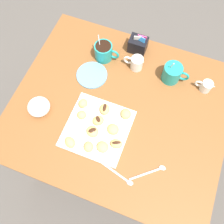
% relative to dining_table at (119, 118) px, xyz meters
% --- Properties ---
extents(ground_plane, '(8.00, 8.00, 0.00)m').
position_rel_dining_table_xyz_m(ground_plane, '(0.00, 0.00, -0.58)').
color(ground_plane, '#514C47').
extents(dining_table, '(1.00, 0.86, 0.70)m').
position_rel_dining_table_xyz_m(dining_table, '(0.00, 0.00, 0.00)').
color(dining_table, brown).
rests_on(dining_table, ground_plane).
extents(pastry_plate_square, '(0.28, 0.28, 0.02)m').
position_rel_dining_table_xyz_m(pastry_plate_square, '(-0.06, -0.13, 0.13)').
color(pastry_plate_square, silver).
rests_on(pastry_plate_square, dining_table).
extents(coffee_mug_teal_left, '(0.13, 0.09, 0.13)m').
position_rel_dining_table_xyz_m(coffee_mug_teal_left, '(-0.17, 0.24, 0.17)').
color(coffee_mug_teal_left, teal).
rests_on(coffee_mug_teal_left, dining_table).
extents(coffee_mug_teal_right, '(0.13, 0.09, 0.14)m').
position_rel_dining_table_xyz_m(coffee_mug_teal_right, '(0.18, 0.24, 0.17)').
color(coffee_mug_teal_right, teal).
rests_on(coffee_mug_teal_right, dining_table).
extents(cream_pitcher_white, '(0.10, 0.06, 0.07)m').
position_rel_dining_table_xyz_m(cream_pitcher_white, '(-0.01, 0.24, 0.16)').
color(cream_pitcher_white, silver).
rests_on(cream_pitcher_white, dining_table).
extents(sugar_caddy, '(0.09, 0.07, 0.11)m').
position_rel_dining_table_xyz_m(sugar_caddy, '(-0.03, 0.35, 0.16)').
color(sugar_caddy, black).
rests_on(sugar_caddy, dining_table).
extents(ice_cream_bowl, '(0.10, 0.10, 0.08)m').
position_rel_dining_table_xyz_m(ice_cream_bowl, '(-0.34, -0.14, 0.15)').
color(ice_cream_bowl, silver).
rests_on(ice_cream_bowl, dining_table).
extents(chocolate_sauce_pitcher, '(0.09, 0.05, 0.06)m').
position_rel_dining_table_xyz_m(chocolate_sauce_pitcher, '(0.35, 0.24, 0.15)').
color(chocolate_sauce_pitcher, silver).
rests_on(chocolate_sauce_pitcher, dining_table).
extents(saucer_sky_left, '(0.15, 0.15, 0.01)m').
position_rel_dining_table_xyz_m(saucer_sky_left, '(-0.19, 0.12, 0.13)').
color(saucer_sky_left, '#66A8DB').
rests_on(saucer_sky_left, dining_table).
extents(loose_spoon_near_saucer, '(0.16, 0.05, 0.01)m').
position_rel_dining_table_xyz_m(loose_spoon_near_saucer, '(0.11, -0.29, 0.13)').
color(loose_spoon_near_saucer, silver).
rests_on(loose_spoon_near_saucer, dining_table).
extents(loose_spoon_by_plate, '(0.13, 0.11, 0.01)m').
position_rel_dining_table_xyz_m(loose_spoon_by_plate, '(0.23, -0.23, 0.13)').
color(loose_spoon_by_plate, silver).
rests_on(loose_spoon_by_plate, dining_table).
extents(beignet_0, '(0.06, 0.06, 0.03)m').
position_rel_dining_table_xyz_m(beignet_0, '(-0.06, -0.23, 0.15)').
color(beignet_0, '#E5B260').
rests_on(beignet_0, pastry_plate_square).
extents(beignet_1, '(0.07, 0.06, 0.03)m').
position_rel_dining_table_xyz_m(beignet_1, '(-0.07, -0.16, 0.15)').
color(beignet_1, '#E5B260').
rests_on(beignet_1, pastry_plate_square).
extents(chocolate_drizzle_1, '(0.04, 0.04, 0.00)m').
position_rel_dining_table_xyz_m(chocolate_drizzle_1, '(-0.07, -0.16, 0.17)').
color(chocolate_drizzle_1, '#381E11').
rests_on(chocolate_drizzle_1, beignet_1).
extents(beignet_2, '(0.06, 0.07, 0.03)m').
position_rel_dining_table_xyz_m(beignet_2, '(-0.06, -0.04, 0.15)').
color(beignet_2, '#E5B260').
rests_on(beignet_2, pastry_plate_square).
extents(chocolate_drizzle_2, '(0.02, 0.04, 0.00)m').
position_rel_dining_table_xyz_m(chocolate_drizzle_2, '(-0.06, -0.04, 0.17)').
color(chocolate_drizzle_2, '#381E11').
rests_on(chocolate_drizzle_2, beignet_2).
extents(beignet_3, '(0.07, 0.07, 0.03)m').
position_rel_dining_table_xyz_m(beignet_3, '(0.00, -0.21, 0.15)').
color(beignet_3, '#E5B260').
rests_on(beignet_3, pastry_plate_square).
extents(beignet_4, '(0.07, 0.07, 0.03)m').
position_rel_dining_table_xyz_m(beignet_4, '(-0.14, -0.24, 0.16)').
color(beignet_4, '#E5B260').
rests_on(beignet_4, pastry_plate_square).
extents(beignet_5, '(0.07, 0.07, 0.03)m').
position_rel_dining_table_xyz_m(beignet_5, '(0.01, -0.12, 0.15)').
color(beignet_5, '#E5B260').
rests_on(beignet_5, pastry_plate_square).
extents(beignet_6, '(0.07, 0.07, 0.03)m').
position_rel_dining_table_xyz_m(beignet_6, '(-0.06, -0.11, 0.15)').
color(beignet_6, '#E5B260').
rests_on(beignet_6, pastry_plate_square).
extents(chocolate_drizzle_6, '(0.03, 0.03, 0.00)m').
position_rel_dining_table_xyz_m(chocolate_drizzle_6, '(-0.06, -0.11, 0.17)').
color(chocolate_drizzle_6, '#381E11').
rests_on(chocolate_drizzle_6, beignet_6).
extents(beignet_7, '(0.05, 0.04, 0.03)m').
position_rel_dining_table_xyz_m(beignet_7, '(-0.14, -0.11, 0.15)').
color(beignet_7, '#E5B260').
rests_on(beignet_7, pastry_plate_square).
extents(beignet_8, '(0.06, 0.07, 0.03)m').
position_rel_dining_table_xyz_m(beignet_8, '(0.04, -0.03, 0.15)').
color(beignet_8, '#E5B260').
rests_on(beignet_8, pastry_plate_square).
extents(beignet_9, '(0.04, 0.05, 0.03)m').
position_rel_dining_table_xyz_m(beignet_9, '(-0.16, -0.05, 0.15)').
color(beignet_9, '#E5B260').
rests_on(beignet_9, pastry_plate_square).
extents(beignet_10, '(0.06, 0.05, 0.03)m').
position_rel_dining_table_xyz_m(beignet_10, '(0.05, -0.18, 0.15)').
color(beignet_10, '#E5B260').
rests_on(beignet_10, pastry_plate_square).
extents(chocolate_drizzle_10, '(0.04, 0.03, 0.00)m').
position_rel_dining_table_xyz_m(chocolate_drizzle_10, '(0.05, -0.18, 0.17)').
color(chocolate_drizzle_10, '#381E11').
rests_on(chocolate_drizzle_10, beignet_10).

